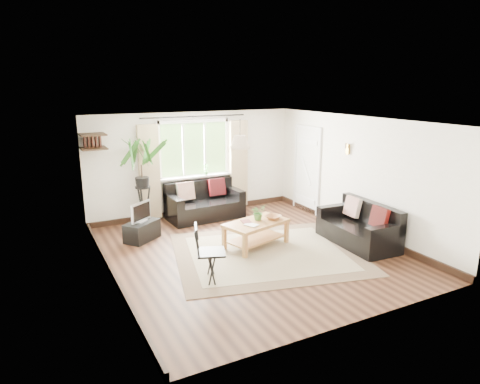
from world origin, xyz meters
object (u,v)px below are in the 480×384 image
tv_stand (142,231)px  palm_stand (142,183)px  sofa_right (358,225)px  coffee_table (256,234)px  sofa_back (205,201)px  folding_chair (211,253)px

tv_stand → palm_stand: bearing=35.2°
sofa_right → coffee_table: size_ratio=1.34×
sofa_back → sofa_right: (1.98, -2.87, -0.02)m
palm_stand → folding_chair: 3.13m
sofa_back → tv_stand: sofa_back is taller
sofa_back → folding_chair: 3.25m
coffee_table → tv_stand: coffee_table is taller
coffee_table → tv_stand: 2.27m
tv_stand → folding_chair: (0.50, -2.28, 0.27)m
palm_stand → folding_chair: bearing=-85.6°
tv_stand → sofa_back: bearing=-12.4°
coffee_table → palm_stand: (-1.58, 2.13, 0.72)m
sofa_back → sofa_right: sofa_back is taller
palm_stand → coffee_table: bearing=-53.5°
sofa_back → tv_stand: (-1.67, -0.75, -0.21)m
palm_stand → sofa_back: bearing=-2.0°
sofa_right → tv_stand: 4.22m
tv_stand → palm_stand: (0.26, 0.79, 0.78)m
sofa_right → tv_stand: bearing=-117.4°
palm_stand → sofa_right: bearing=-40.8°
sofa_back → coffee_table: size_ratio=1.40×
sofa_right → folding_chair: bearing=-84.3°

